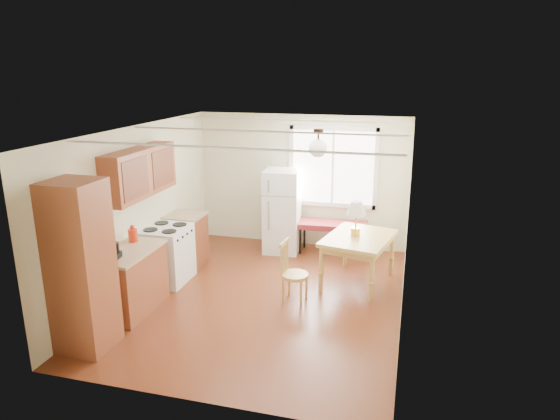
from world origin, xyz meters
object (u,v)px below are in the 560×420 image
(dining_table, at_px, (359,242))
(bench, at_px, (332,226))
(refrigerator, at_px, (282,211))
(chair, at_px, (289,268))

(dining_table, bearing_deg, bench, 129.46)
(refrigerator, distance_m, dining_table, 1.88)
(bench, height_order, chair, chair)
(dining_table, distance_m, chair, 1.28)
(refrigerator, relative_size, bench, 1.16)
(dining_table, bearing_deg, chair, -122.94)
(dining_table, bearing_deg, refrigerator, 156.49)
(bench, xyz_separation_m, dining_table, (0.61, -1.18, 0.14))
(bench, height_order, dining_table, dining_table)
(dining_table, xyz_separation_m, chair, (-0.90, -0.90, -0.16))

